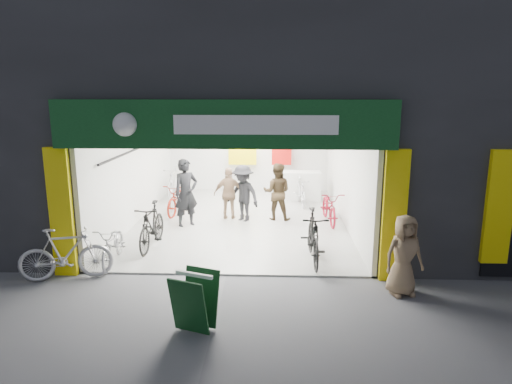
# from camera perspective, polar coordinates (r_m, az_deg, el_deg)

# --- Properties ---
(ground) EXTENTS (60.00, 60.00, 0.00)m
(ground) POSITION_cam_1_polar(r_m,az_deg,el_deg) (9.37, -3.71, -10.43)
(ground) COLOR #56565B
(ground) RESTS_ON ground
(building) EXTENTS (17.00, 10.27, 8.00)m
(building) POSITION_cam_1_polar(r_m,az_deg,el_deg) (13.58, 2.26, 15.34)
(building) COLOR #232326
(building) RESTS_ON ground
(bike_left_front) EXTENTS (0.73, 1.69, 0.86)m
(bike_left_front) POSITION_cam_1_polar(r_m,az_deg,el_deg) (10.32, -17.41, -6.24)
(bike_left_front) COLOR #AAAAAF
(bike_left_front) RESTS_ON ground
(bike_left_midfront) EXTENTS (0.59, 1.84, 1.10)m
(bike_left_midfront) POSITION_cam_1_polar(r_m,az_deg,el_deg) (11.00, -12.91, -4.18)
(bike_left_midfront) COLOR black
(bike_left_midfront) RESTS_ON ground
(bike_left_midback) EXTENTS (0.94, 1.88, 0.95)m
(bike_left_midback) POSITION_cam_1_polar(r_m,az_deg,el_deg) (13.95, -9.49, -0.80)
(bike_left_midback) COLOR maroon
(bike_left_midback) RESTS_ON ground
(bike_left_back) EXTENTS (0.54, 1.88, 1.13)m
(bike_left_back) POSITION_cam_1_polar(r_m,az_deg,el_deg) (15.94, -10.19, 1.20)
(bike_left_back) COLOR silver
(bike_left_back) RESTS_ON ground
(bike_right_front) EXTENTS (0.58, 1.92, 1.14)m
(bike_right_front) POSITION_cam_1_polar(r_m,az_deg,el_deg) (9.95, 7.17, -5.60)
(bike_right_front) COLOR black
(bike_right_front) RESTS_ON ground
(bike_right_mid) EXTENTS (0.74, 1.82, 0.94)m
(bike_right_mid) POSITION_cam_1_polar(r_m,az_deg,el_deg) (12.95, 9.16, -1.85)
(bike_right_mid) COLOR maroon
(bike_right_mid) RESTS_ON ground
(bike_right_back) EXTENTS (0.62, 1.59, 0.93)m
(bike_right_back) POSITION_cam_1_polar(r_m,az_deg,el_deg) (14.78, 5.59, 0.05)
(bike_right_back) COLOR #B5B6BA
(bike_right_back) RESTS_ON ground
(parked_bike) EXTENTS (1.84, 0.97, 1.07)m
(parked_bike) POSITION_cam_1_polar(r_m,az_deg,el_deg) (9.74, -22.69, -7.16)
(parked_bike) COLOR #B3B3B8
(parked_bike) RESTS_ON ground
(customer_a) EXTENTS (0.82, 0.77, 1.88)m
(customer_a) POSITION_cam_1_polar(r_m,az_deg,el_deg) (12.46, -8.73, -0.18)
(customer_a) COLOR black
(customer_a) RESTS_ON ground
(customer_b) EXTENTS (0.87, 0.71, 1.66)m
(customer_b) POSITION_cam_1_polar(r_m,az_deg,el_deg) (12.98, 2.63, -0.02)
(customer_b) COLOR #342717
(customer_b) RESTS_ON ground
(customer_c) EXTENTS (1.21, 1.10, 1.63)m
(customer_c) POSITION_cam_1_polar(r_m,az_deg,el_deg) (12.82, -1.65, -0.23)
(customer_c) COLOR black
(customer_c) RESTS_ON ground
(customer_d) EXTENTS (0.90, 0.38, 1.53)m
(customer_d) POSITION_cam_1_polar(r_m,az_deg,el_deg) (13.04, -3.36, -0.26)
(customer_d) COLOR #977558
(customer_d) RESTS_ON ground
(pedestrian_near) EXTENTS (0.83, 0.65, 1.50)m
(pedestrian_near) POSITION_cam_1_polar(r_m,az_deg,el_deg) (8.72, 18.00, -7.54)
(pedestrian_near) COLOR #82684B
(pedestrian_near) RESTS_ON ground
(sandwich_board) EXTENTS (0.76, 0.77, 0.92)m
(sandwich_board) POSITION_cam_1_polar(r_m,az_deg,el_deg) (7.27, -7.65, -13.26)
(sandwich_board) COLOR #0D3615
(sandwich_board) RESTS_ON ground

